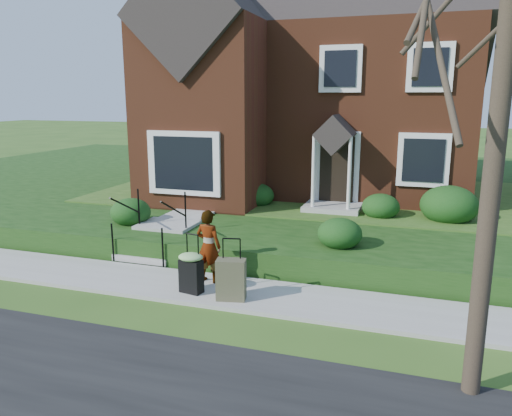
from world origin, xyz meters
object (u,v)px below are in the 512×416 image
at_px(front_steps, 159,236).
at_px(suitcase_olive, 231,279).
at_px(woman, 209,246).
at_px(suitcase_black, 191,270).

height_order(front_steps, suitcase_olive, front_steps).
distance_m(woman, suitcase_black, 0.73).
distance_m(woman, suitcase_olive, 1.13).
xyz_separation_m(front_steps, woman, (2.00, -1.51, 0.36)).
height_order(front_steps, woman, woman).
xyz_separation_m(front_steps, suitcase_black, (1.91, -2.18, 0.06)).
relative_size(suitcase_black, suitcase_olive, 1.00).
xyz_separation_m(woman, suitcase_olive, (0.77, -0.74, -0.36)).
bearing_deg(woman, suitcase_olive, 144.20).
bearing_deg(suitcase_olive, woman, 124.79).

